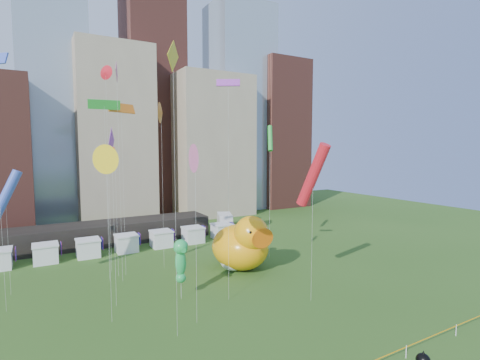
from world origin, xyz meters
TOP-DOWN VIEW (x-y plane):
  - skyline at (2.25, 61.06)m, footprint 101.00×23.00m
  - crane_right at (30.89, 64.00)m, footprint 23.00×1.00m
  - pavilion at (-4.00, 42.00)m, footprint 38.00×6.00m
  - vendor_tents at (1.02, 36.00)m, footprint 33.24×2.80m
  - big_duck at (11.29, 21.34)m, footprint 6.86×8.98m
  - small_duck at (10.18, 21.60)m, footprint 3.78×4.50m
  - seahorse_green at (2.00, 16.93)m, footprint 1.57×1.89m
  - seahorse_purple at (12.29, 22.52)m, footprint 1.62×1.79m
  - box_truck at (19.30, 41.32)m, footprint 4.43×6.84m
  - kite_0 at (12.59, 10.54)m, footprint 1.73×3.70m
  - kite_1 at (1.43, 11.79)m, footprint 0.65×2.32m
  - kite_3 at (-3.10, 25.41)m, footprint 3.24×0.80m
  - kite_4 at (-4.67, 15.41)m, footprint 1.25×2.29m
  - kite_5 at (-12.29, 26.27)m, footprint 3.08×0.91m
  - kite_6 at (-1.16, 26.47)m, footprint 3.35×2.04m
  - kite_7 at (5.88, 14.57)m, footprint 1.98×1.43m
  - kite_8 at (-2.36, 28.38)m, footprint 0.80×1.53m
  - kite_9 at (-1.91, 24.56)m, footprint 0.63×2.06m
  - kite_11 at (16.62, 23.47)m, footprint 1.51×2.02m
  - kite_12 at (-0.69, 10.63)m, footprint 1.48×1.79m
  - kite_14 at (3.42, 26.70)m, footprint 1.30×2.32m
  - kite_15 at (-3.71, 18.53)m, footprint 0.92×2.35m
  - kite_16 at (-1.97, 26.48)m, footprint 0.76×2.21m

SIDE VIEW (x-z plane):
  - vendor_tents at x=1.02m, z-range -0.09..2.31m
  - box_truck at x=19.30m, z-range 0.04..2.77m
  - small_duck at x=10.18m, z-range -0.13..3.09m
  - pavilion at x=-4.00m, z-range 0.00..3.20m
  - big_duck at x=11.29m, z-range -0.28..6.50m
  - seahorse_green at x=2.00m, z-range 1.18..7.02m
  - seahorse_purple at x=12.29m, z-range 1.30..6.92m
  - kite_5 at x=-12.29m, z-range 3.59..16.02m
  - kite_0 at x=12.59m, z-range 4.46..19.46m
  - kite_4 at x=-4.67m, z-range 6.17..20.92m
  - kite_1 at x=1.43m, z-range 6.23..21.03m
  - kite_16 at x=-1.97m, z-range 6.81..21.40m
  - kite_15 at x=-3.71m, z-range 6.58..22.84m
  - kite_11 at x=16.62m, z-range 6.98..24.41m
  - kite_14 at x=3.42m, z-range 8.66..28.45m
  - kite_6 at x=-1.16m, z-range 9.06..28.45m
  - kite_3 at x=-3.10m, z-range 9.14..28.63m
  - kite_7 at x=5.88m, z-range 9.71..30.41m
  - kite_12 at x=-0.69m, z-range 9.27..31.48m
  - kite_9 at x=-1.91m, z-range 9.73..33.05m
  - skyline at x=2.25m, z-range -12.56..55.44m
  - kite_8 at x=-2.36m, z-range 10.93..34.62m
  - crane_right at x=30.89m, z-range 8.90..84.90m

